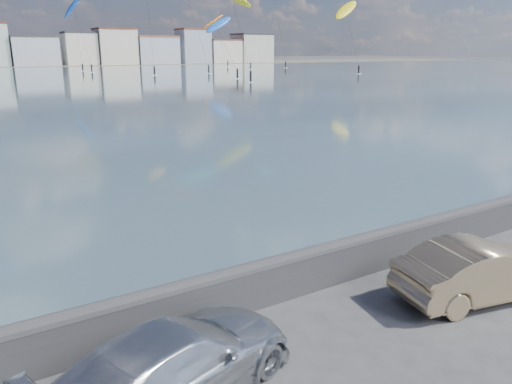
{
  "coord_description": "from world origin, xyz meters",
  "views": [
    {
      "loc": [
        -5.13,
        -5.69,
        5.48
      ],
      "look_at": [
        1.0,
        4.0,
        2.2
      ],
      "focal_mm": 35.0,
      "sensor_mm": 36.0,
      "label": 1
    }
  ],
  "objects": [
    {
      "name": "kitesurfer_3",
      "position": [
        77.23,
        151.66,
        14.26
      ],
      "size": [
        8.95,
        10.66,
        17.54
      ],
      "color": "orange",
      "rests_on": "ground"
    },
    {
      "name": "ground",
      "position": [
        0.0,
        0.0,
        0.0
      ],
      "size": [
        700.0,
        700.0,
        0.0
      ],
      "primitive_type": "plane",
      "color": "#333335",
      "rests_on": "ground"
    },
    {
      "name": "car_silver",
      "position": [
        -2.56,
        0.82,
        0.66
      ],
      "size": [
        4.89,
        3.12,
        1.32
      ],
      "primitive_type": "imported",
      "rotation": [
        0.0,
        0.0,
        1.87
      ],
      "color": "#B5B9BE",
      "rests_on": "ground"
    },
    {
      "name": "kitesurfer_7",
      "position": [
        28.72,
        137.68,
        16.37
      ],
      "size": [
        5.85,
        19.34,
        20.38
      ],
      "color": "blue",
      "rests_on": "ground"
    },
    {
      "name": "car_champagne",
      "position": [
        4.74,
        0.33,
        0.67
      ],
      "size": [
        4.3,
        2.23,
        1.35
      ],
      "primitive_type": "imported",
      "rotation": [
        0.0,
        0.0,
        1.37
      ],
      "color": "tan",
      "rests_on": "ground"
    },
    {
      "name": "kitesurfer_12",
      "position": [
        82.53,
        91.77,
        14.68
      ],
      "size": [
        10.46,
        12.48,
        18.01
      ],
      "color": "yellow",
      "rests_on": "ground"
    },
    {
      "name": "kitesurfer_15",
      "position": [
        69.0,
        132.23,
        12.52
      ],
      "size": [
        10.68,
        16.05,
        15.93
      ],
      "color": "blue",
      "rests_on": "ground"
    },
    {
      "name": "seawall",
      "position": [
        0.0,
        2.7,
        0.58
      ],
      "size": [
        400.0,
        0.36,
        1.08
      ],
      "color": "#28282B",
      "rests_on": "ground"
    }
  ]
}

